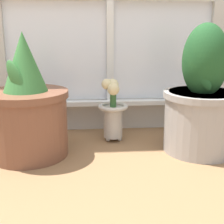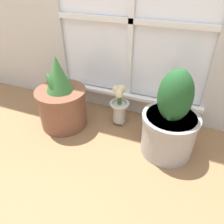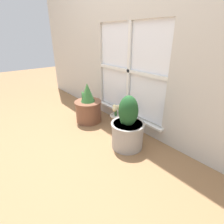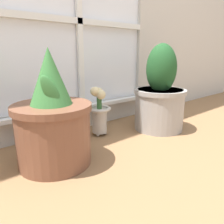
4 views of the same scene
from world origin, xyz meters
name	(u,v)px [view 1 (image 1 of 4)]	position (x,y,z in m)	size (l,w,h in m)	color
ground_plane	(120,168)	(0.00, 0.00, 0.00)	(10.00, 10.00, 0.00)	olive
potted_plant_left	(27,110)	(-0.38, 0.17, 0.21)	(0.35, 0.35, 0.53)	brown
potted_plant_right	(202,103)	(0.38, 0.17, 0.22)	(0.34, 0.34, 0.56)	#9E9993
flower_vase	(113,109)	(0.00, 0.33, 0.16)	(0.14, 0.14, 0.31)	#BCB7AD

